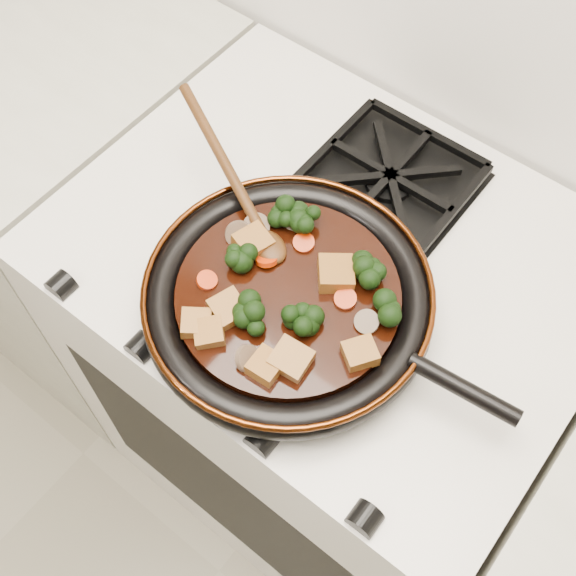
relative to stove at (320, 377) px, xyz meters
The scene contains 32 objects.
stove is the anchor object (origin of this frame).
burner_grate_front 0.48m from the stove, 90.00° to the right, with size 0.23×0.23×0.03m, color black, non-canonical shape.
burner_grate_back 0.48m from the stove, 90.00° to the left, with size 0.23×0.23×0.03m, color black, non-canonical shape.
skillet 0.51m from the stove, 81.16° to the right, with size 0.50×0.37×0.05m.
braising_sauce 0.51m from the stove, 82.03° to the right, with size 0.29×0.29×0.02m, color black.
tofu_cube_0 0.53m from the stove, 53.50° to the right, with size 0.04×0.05×0.02m, color brown.
tofu_cube_1 0.57m from the stove, 100.08° to the right, with size 0.04×0.04×0.02m, color brown.
tofu_cube_2 0.55m from the stove, 45.33° to the right, with size 0.04×0.03×0.02m, color brown.
tofu_cube_3 0.57m from the stove, 94.89° to the right, with size 0.04×0.04×0.02m, color brown.
tofu_cube_4 0.57m from the stove, 74.53° to the right, with size 0.04×0.04×0.02m, color brown.
tofu_cube_5 0.53m from the stove, 122.44° to the right, with size 0.04×0.04×0.02m, color brown.
tofu_cube_6 0.55m from the stove, 96.63° to the right, with size 0.04×0.04×0.02m, color brown.
tofu_cube_7 0.56m from the stove, 68.00° to the right, with size 0.04×0.04×0.02m, color brown.
broccoli_floret_0 0.55m from the stove, 87.31° to the right, with size 0.06×0.06×0.05m, color black, non-canonical shape.
broccoli_floret_1 0.52m from the stove, 128.87° to the right, with size 0.06×0.06×0.06m, color black, non-canonical shape.
broccoli_floret_2 0.53m from the stove, 29.74° to the right, with size 0.06×0.06×0.05m, color black, non-canonical shape.
broccoli_floret_3 0.54m from the stove, 112.70° to the right, with size 0.06×0.06×0.05m, color black, non-canonical shape.
broccoli_floret_4 0.54m from the stove, 28.57° to the right, with size 0.06×0.06×0.05m, color black, non-canonical shape.
broccoli_floret_5 0.53m from the stove, 146.91° to the right, with size 0.06×0.06×0.06m, color black, non-canonical shape.
broccoli_floret_6 0.54m from the stove, 69.32° to the right, with size 0.06×0.06×0.05m, color black, non-canonical shape.
carrot_coin_0 0.53m from the stove, 47.82° to the right, with size 0.03×0.03×0.01m, color red.
carrot_coin_1 0.55m from the stove, 112.49° to the right, with size 0.03×0.03×0.01m, color red.
carrot_coin_2 0.52m from the stove, 101.71° to the right, with size 0.03×0.03×0.01m, color red.
carrot_coin_3 0.56m from the stove, 95.54° to the right, with size 0.03×0.03×0.01m, color red.
carrot_coin_4 0.52m from the stove, 48.72° to the right, with size 0.03×0.03×0.01m, color red.
carrot_coin_5 0.53m from the stove, 107.41° to the right, with size 0.03×0.03×0.01m, color red.
mushroom_slice_0 0.52m from the stove, 138.63° to the right, with size 0.03×0.03×0.01m, color brown.
mushroom_slice_1 0.54m from the stove, 39.72° to the right, with size 0.03×0.03×0.01m, color brown.
mushroom_slice_2 0.53m from the stove, 131.31° to the right, with size 0.04×0.04×0.01m, color brown.
mushroom_slice_3 0.57m from the stove, 80.52° to the right, with size 0.03×0.03×0.01m, color brown.
mushroom_slice_4 0.53m from the stove, 136.14° to the right, with size 0.04×0.04×0.01m, color brown.
wooden_spoon 0.55m from the stove, 154.23° to the right, with size 0.16×0.09×0.27m.
Camera 1 is at (0.30, 1.20, 1.74)m, focal length 45.00 mm.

